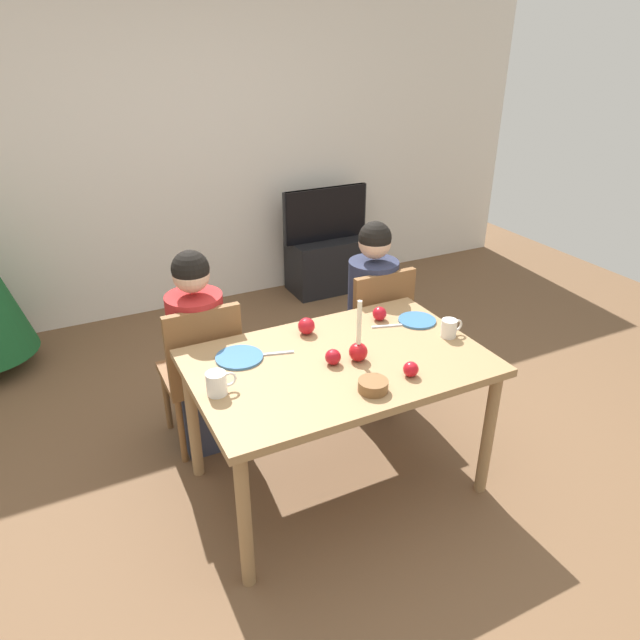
# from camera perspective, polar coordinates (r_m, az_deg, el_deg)

# --- Properties ---
(ground_plane) EXTENTS (7.68, 7.68, 0.00)m
(ground_plane) POSITION_cam_1_polar(r_m,az_deg,el_deg) (3.23, 1.64, -15.39)
(ground_plane) COLOR brown
(back_wall) EXTENTS (6.40, 0.10, 2.60)m
(back_wall) POSITION_cam_1_polar(r_m,az_deg,el_deg) (4.92, -13.11, 15.91)
(back_wall) COLOR silver
(back_wall) RESTS_ON ground
(dining_table) EXTENTS (1.40, 0.90, 0.75)m
(dining_table) POSITION_cam_1_polar(r_m,az_deg,el_deg) (2.83, 1.82, -5.31)
(dining_table) COLOR #99754C
(dining_table) RESTS_ON ground
(chair_left) EXTENTS (0.40, 0.40, 0.90)m
(chair_left) POSITION_cam_1_polar(r_m,az_deg,el_deg) (3.24, -11.42, -4.58)
(chair_left) COLOR brown
(chair_left) RESTS_ON ground
(chair_right) EXTENTS (0.40, 0.40, 0.90)m
(chair_right) POSITION_cam_1_polar(r_m,az_deg,el_deg) (3.62, 5.28, -0.64)
(chair_right) COLOR brown
(chair_right) RESTS_ON ground
(person_left_child) EXTENTS (0.30, 0.30, 1.17)m
(person_left_child) POSITION_cam_1_polar(r_m,az_deg,el_deg) (3.24, -11.67, -3.44)
(person_left_child) COLOR #33384C
(person_left_child) RESTS_ON ground
(person_right_child) EXTENTS (0.30, 0.30, 1.17)m
(person_right_child) POSITION_cam_1_polar(r_m,az_deg,el_deg) (3.61, 5.06, 0.38)
(person_right_child) COLOR #33384C
(person_right_child) RESTS_ON ground
(tv_stand) EXTENTS (0.64, 0.40, 0.48)m
(tv_stand) POSITION_cam_1_polar(r_m,az_deg,el_deg) (5.31, 0.52, 5.43)
(tv_stand) COLOR black
(tv_stand) RESTS_ON ground
(tv) EXTENTS (0.79, 0.05, 0.46)m
(tv) POSITION_cam_1_polar(r_m,az_deg,el_deg) (5.16, 0.53, 10.31)
(tv) COLOR black
(tv) RESTS_ON tv_stand
(candle_centerpiece) EXTENTS (0.09, 0.09, 0.31)m
(candle_centerpiece) POSITION_cam_1_polar(r_m,az_deg,el_deg) (2.75, 3.76, -2.77)
(candle_centerpiece) COLOR red
(candle_centerpiece) RESTS_ON dining_table
(plate_left) EXTENTS (0.23, 0.23, 0.01)m
(plate_left) POSITION_cam_1_polar(r_m,az_deg,el_deg) (2.81, -7.89, -3.63)
(plate_left) COLOR teal
(plate_left) RESTS_ON dining_table
(plate_right) EXTENTS (0.20, 0.20, 0.01)m
(plate_right) POSITION_cam_1_polar(r_m,az_deg,el_deg) (3.18, 9.46, -0.03)
(plate_right) COLOR teal
(plate_right) RESTS_ON dining_table
(mug_left) EXTENTS (0.14, 0.09, 0.10)m
(mug_left) POSITION_cam_1_polar(r_m,az_deg,el_deg) (2.55, -10.00, -6.10)
(mug_left) COLOR white
(mug_left) RESTS_ON dining_table
(mug_right) EXTENTS (0.12, 0.08, 0.09)m
(mug_right) POSITION_cam_1_polar(r_m,az_deg,el_deg) (3.04, 12.53, -0.77)
(mug_right) COLOR silver
(mug_right) RESTS_ON dining_table
(fork_left) EXTENTS (0.18, 0.06, 0.01)m
(fork_left) POSITION_cam_1_polar(r_m,az_deg,el_deg) (2.83, -4.39, -3.28)
(fork_left) COLOR silver
(fork_left) RESTS_ON dining_table
(fork_right) EXTENTS (0.18, 0.07, 0.01)m
(fork_right) POSITION_cam_1_polar(r_m,az_deg,el_deg) (3.10, 6.66, -0.57)
(fork_right) COLOR silver
(fork_right) RESTS_ON dining_table
(bowl_walnuts) EXTENTS (0.13, 0.13, 0.05)m
(bowl_walnuts) POSITION_cam_1_polar(r_m,az_deg,el_deg) (2.55, 5.20, -6.40)
(bowl_walnuts) COLOR brown
(bowl_walnuts) RESTS_ON dining_table
(apple_near_candle) EXTENTS (0.09, 0.09, 0.09)m
(apple_near_candle) POSITION_cam_1_polar(r_m,az_deg,el_deg) (2.99, -1.34, -0.59)
(apple_near_candle) COLOR red
(apple_near_candle) RESTS_ON dining_table
(apple_by_left_plate) EXTENTS (0.07, 0.07, 0.07)m
(apple_by_left_plate) POSITION_cam_1_polar(r_m,az_deg,el_deg) (2.67, 8.86, -4.76)
(apple_by_left_plate) COLOR red
(apple_by_left_plate) RESTS_ON dining_table
(apple_by_right_mug) EXTENTS (0.08, 0.08, 0.08)m
(apple_by_right_mug) POSITION_cam_1_polar(r_m,az_deg,el_deg) (2.73, 1.28, -3.63)
(apple_by_right_mug) COLOR #AB131E
(apple_by_right_mug) RESTS_ON dining_table
(apple_far_edge) EXTENTS (0.08, 0.08, 0.08)m
(apple_far_edge) POSITION_cam_1_polar(r_m,az_deg,el_deg) (3.15, 5.83, 0.63)
(apple_far_edge) COLOR #B2121E
(apple_far_edge) RESTS_ON dining_table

